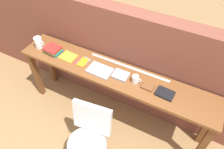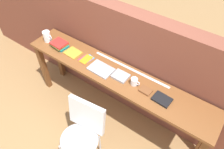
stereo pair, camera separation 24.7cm
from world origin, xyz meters
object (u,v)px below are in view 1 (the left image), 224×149
Objects in this scene: pamphlet_pile_colourful at (83,62)px; mug at (136,79)px; book_repair_rightmost at (165,93)px; leather_journal_brown at (148,87)px; pitcher_white at (39,42)px; book_stack_leftmost at (53,50)px; magazine_cycling at (68,57)px; chair_white_moulded at (89,135)px; book_open_centre at (100,70)px.

pamphlet_pile_colourful is 0.71m from mug.
book_repair_rightmost is at bearing -0.81° from pamphlet_pile_colourful.
leather_journal_brown is 0.68× the size of book_repair_rightmost.
pitcher_white reaches higher than book_stack_leftmost.
book_repair_rightmost is (0.35, -0.02, -0.03)m from mug.
magazine_cycling is 1.06× the size of pamphlet_pile_colourful.
pamphlet_pile_colourful is 0.86m from leather_journal_brown.
pamphlet_pile_colourful is (0.22, 0.01, -0.00)m from magazine_cycling.
mug reaches higher than book_stack_leftmost.
mug is (1.15, 0.01, 0.01)m from book_stack_leftmost.
book_stack_leftmost is 1.70× the size of leather_journal_brown.
mug is 0.16m from leather_journal_brown.
pitcher_white is at bearing -179.28° from mug.
leather_journal_brown reaches higher than chair_white_moulded.
pitcher_white is at bearing -179.30° from book_open_centre.
magazine_cycling is at bearing 1.29° from book_stack_leftmost.
leather_journal_brown is (0.15, -0.01, -0.03)m from mug.
pamphlet_pile_colourful is 0.64× the size of book_open_centre.
magazine_cycling is at bearing 178.64° from book_open_centre.
book_open_centre reaches higher than chair_white_moulded.
pitcher_white is 0.22m from book_stack_leftmost.
magazine_cycling is at bearing -177.15° from leather_journal_brown.
chair_white_moulded is at bearing -40.04° from magazine_cycling.
book_open_centre is at bearing 0.93° from magazine_cycling.
book_stack_leftmost is 1.15m from mug.
pamphlet_pile_colourful is at bearing 1.51° from book_stack_leftmost.
mug reaches higher than pamphlet_pile_colourful.
mug is (0.25, 0.66, 0.40)m from chair_white_moulded.
leather_journal_brown reaches higher than book_open_centre.
pitcher_white is 0.67m from pamphlet_pile_colourful.
pitcher_white reaches higher than chair_white_moulded.
book_stack_leftmost reaches higher than book_repair_rightmost.
mug reaches higher than book_repair_rightmost.
pitcher_white reaches higher than pamphlet_pile_colourful.
pamphlet_pile_colourful is at bearing -179.93° from mug.
pitcher_white is at bearing 150.31° from chair_white_moulded.
pitcher_white is 1.67× the size of mug.
mug is at bearing 0.07° from pamphlet_pile_colourful.
leather_journal_brown reaches higher than magazine_cycling.
pitcher_white is at bearing -176.13° from book_repair_rightmost.
mug is (0.71, 0.00, 0.04)m from pamphlet_pile_colourful.
book_open_centre reaches higher than pamphlet_pile_colourful.
pamphlet_pile_colourful is 1.72× the size of mug.
leather_journal_brown is at bearing 3.69° from magazine_cycling.
book_repair_rightmost is (0.20, -0.00, 0.00)m from leather_journal_brown.
chair_white_moulded is 0.95m from book_repair_rightmost.
mug reaches higher than chair_white_moulded.
mug reaches higher than magazine_cycling.
chair_white_moulded is 4.85× the size of pitcher_white.
mug is 0.85× the size of leather_journal_brown.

